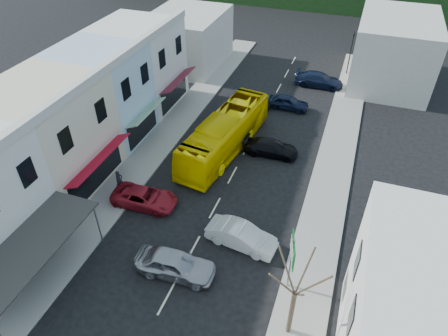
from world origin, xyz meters
The scene contains 18 objects.
ground centered at (0.00, 0.00, 0.00)m, with size 120.00×120.00×0.00m, color black.
sidewalk_left centered at (-7.50, 10.00, 0.07)m, with size 3.00×52.00×0.15m, color gray.
sidewalk_right centered at (7.50, 10.00, 0.07)m, with size 3.00×52.00×0.15m, color gray.
shopfront_row centered at (-12.49, 5.00, 4.00)m, with size 8.25×30.00×8.00m.
distant_block_left centered at (-12.00, 27.00, 3.00)m, with size 8.00×10.00×6.00m, color #B7B2A8.
distant_block_right centered at (11.00, 30.00, 3.50)m, with size 8.00×12.00×7.00m, color #B7B2A8.
bus centered at (-1.71, 11.06, 1.55)m, with size 2.50×11.60×3.10m, color #FED901.
car_silver centered at (-0.22, -2.14, 0.70)m, with size 1.80×4.40×1.40m, color #A8A7AC.
car_white centered at (2.83, 1.37, 0.70)m, with size 1.80×4.40×1.40m, color silver.
car_red centered at (-4.92, 2.66, 0.70)m, with size 1.90×4.60×1.40m, color maroon.
car_black_near centered at (2.16, 11.79, 0.70)m, with size 1.84×4.50×1.40m, color black.
car_navy_mid centered at (1.84, 19.96, 0.70)m, with size 1.80×4.40×1.40m, color black.
car_black_far centered at (-1.78, 19.36, 0.70)m, with size 1.80×4.40×1.40m, color black.
car_navy_far centered at (3.98, 25.99, 0.70)m, with size 1.84×4.50×1.40m, color black.
pedestrian_left centered at (-7.41, 3.42, 1.00)m, with size 0.60×0.40×1.70m, color black.
direction_sign centered at (6.40, -0.86, 2.06)m, with size 0.68×1.85×4.12m, color #06521A, non-canonical shape.
street_tree centered at (7.05, -3.66, 3.44)m, with size 2.68×2.68×6.89m, color #362B20, non-canonical shape.
traffic_signal centered at (6.60, 30.09, 2.53)m, with size 0.80×1.12×5.07m, color black, non-canonical shape.
Camera 1 is at (7.62, -15.52, 20.15)m, focal length 32.00 mm.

